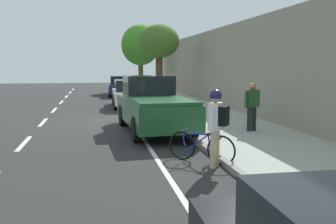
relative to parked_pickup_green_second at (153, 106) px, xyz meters
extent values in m
plane|color=#292929|center=(-1.08, 2.37, -0.90)|extent=(69.02, 69.02, 0.00)
cube|color=#9A9F95|center=(2.87, 2.37, -0.83)|extent=(3.67, 43.13, 0.14)
cube|color=gray|center=(0.96, 2.37, -0.83)|extent=(0.16, 43.13, 0.14)
cube|color=white|center=(-4.15, -1.30, -0.90)|extent=(0.14, 2.20, 0.01)
cube|color=white|center=(-4.15, 2.90, -0.90)|extent=(0.14, 2.20, 0.01)
cube|color=white|center=(-4.15, 7.10, -0.90)|extent=(0.14, 2.20, 0.01)
cube|color=white|center=(-4.15, 11.30, -0.90)|extent=(0.14, 2.20, 0.01)
cube|color=white|center=(-4.15, 15.50, -0.90)|extent=(0.14, 2.20, 0.01)
cube|color=white|center=(-4.15, 19.70, -0.90)|extent=(0.14, 2.20, 0.01)
cube|color=white|center=(-4.15, 23.90, -0.90)|extent=(0.14, 2.20, 0.01)
cube|color=white|center=(-0.51, 2.37, -0.90)|extent=(0.12, 43.13, 0.01)
cube|color=gray|center=(4.96, 2.37, 1.29)|extent=(0.50, 43.13, 4.38)
cube|color=#1E512D|center=(0.01, -0.11, -0.15)|extent=(2.26, 5.40, 0.80)
cube|color=black|center=(-0.05, 0.82, 0.65)|extent=(1.81, 1.59, 0.80)
cube|color=#1E512D|center=(0.07, -1.30, 0.31)|extent=(2.01, 2.75, 0.12)
cylinder|color=black|center=(0.81, 1.59, -0.50)|extent=(0.26, 0.81, 0.80)
cylinder|color=black|center=(-0.99, 1.48, -0.50)|extent=(0.26, 0.81, 0.80)
cylinder|color=black|center=(1.00, -1.69, -0.50)|extent=(0.26, 0.81, 0.80)
cylinder|color=black|center=(-0.80, -1.80, -0.50)|extent=(0.26, 0.81, 0.80)
cube|color=white|center=(-0.15, 7.83, -0.30)|extent=(1.83, 4.43, 0.64)
cube|color=black|center=(-0.15, 7.83, 0.32)|extent=(1.58, 2.13, 0.60)
cylinder|color=black|center=(0.69, 9.18, -0.57)|extent=(0.23, 0.66, 0.66)
cylinder|color=black|center=(-0.93, 9.20, -0.57)|extent=(0.23, 0.66, 0.66)
cylinder|color=black|center=(0.64, 6.45, -0.57)|extent=(0.23, 0.66, 0.66)
cylinder|color=black|center=(-0.98, 6.47, -0.57)|extent=(0.23, 0.66, 0.66)
cube|color=navy|center=(-0.08, 15.44, -0.30)|extent=(2.02, 4.50, 0.64)
cube|color=black|center=(-0.08, 15.44, 0.32)|extent=(1.67, 2.19, 0.60)
cylinder|color=black|center=(0.81, 16.76, -0.57)|extent=(0.26, 0.67, 0.66)
cylinder|color=black|center=(-0.81, 16.85, -0.57)|extent=(0.26, 0.67, 0.66)
cylinder|color=black|center=(0.65, 14.03, -0.57)|extent=(0.26, 0.67, 0.66)
cylinder|color=black|center=(-0.97, 14.13, -0.57)|extent=(0.26, 0.67, 0.66)
torus|color=black|center=(0.10, -4.10, -0.54)|extent=(0.57, 0.51, 0.72)
torus|color=black|center=(0.88, -4.79, -0.54)|extent=(0.57, 0.51, 0.72)
cylinder|color=#1926A5|center=(0.39, -4.36, -0.45)|extent=(0.51, 0.45, 0.53)
cylinder|color=#1926A5|center=(0.67, -4.60, -0.46)|extent=(0.13, 0.12, 0.49)
cylinder|color=#1926A5|center=(0.43, -4.40, -0.21)|extent=(0.57, 0.51, 0.05)
cylinder|color=#1926A5|center=(0.75, -4.68, -0.62)|extent=(0.29, 0.26, 0.19)
cylinder|color=#1926A5|center=(0.79, -4.71, -0.38)|extent=(0.22, 0.20, 0.35)
cylinder|color=#1926A5|center=(0.13, -4.13, -0.37)|extent=(0.11, 0.10, 0.35)
cube|color=black|center=(0.70, -4.63, -0.17)|extent=(0.25, 0.23, 0.05)
cylinder|color=black|center=(0.16, -4.16, -0.14)|extent=(0.32, 0.36, 0.03)
cylinder|color=#C6B284|center=(0.75, -4.82, -0.46)|extent=(0.15, 0.15, 0.88)
cylinder|color=#C6B284|center=(0.63, -4.98, -0.46)|extent=(0.15, 0.15, 0.88)
cube|color=white|center=(0.69, -4.90, 0.29)|extent=(0.41, 0.44, 0.62)
cylinder|color=white|center=(0.85, -4.69, 0.26)|extent=(0.10, 0.10, 0.59)
cylinder|color=white|center=(0.53, -5.10, 0.26)|extent=(0.10, 0.10, 0.59)
sphere|color=tan|center=(0.69, -4.90, 0.72)|extent=(0.25, 0.25, 0.25)
sphere|color=navy|center=(0.69, -4.90, 0.77)|extent=(0.28, 0.28, 0.28)
cube|color=black|center=(0.85, -5.02, 0.31)|extent=(0.33, 0.35, 0.44)
cylinder|color=#49341F|center=(2.09, 10.97, 0.74)|extent=(0.47, 0.47, 3.01)
ellipsoid|color=#436524|center=(2.09, 10.97, 2.97)|extent=(2.61, 2.61, 2.15)
cylinder|color=brown|center=(2.09, 21.10, 0.77)|extent=(0.44, 0.44, 3.05)
ellipsoid|color=#3D8625|center=(2.09, 21.10, 3.25)|extent=(3.47, 3.47, 3.69)
cylinder|color=black|center=(3.04, -1.38, -0.35)|extent=(0.15, 0.15, 0.82)
cylinder|color=black|center=(3.24, -1.33, -0.35)|extent=(0.15, 0.15, 0.82)
cube|color=#264C26|center=(3.14, -1.36, 0.35)|extent=(0.43, 0.32, 0.58)
cylinder|color=#264C26|center=(2.89, -1.42, 0.32)|extent=(0.10, 0.10, 0.55)
cylinder|color=#264C26|center=(3.39, -1.29, 0.32)|extent=(0.10, 0.10, 0.55)
sphere|color=#B56D4F|center=(3.14, -1.36, 0.75)|extent=(0.23, 0.23, 0.23)
camera|label=1|loc=(-1.97, -12.90, 1.46)|focal=39.61mm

